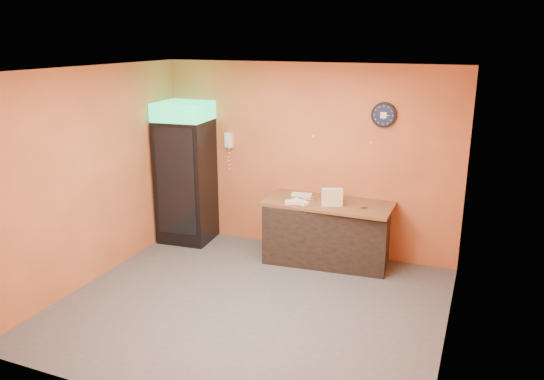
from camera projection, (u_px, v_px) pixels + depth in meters
The scene contains 15 objects.
floor at pixel (251, 305), 6.46m from camera, with size 4.50×4.50×0.00m, color #47474C.
back_wall at pixel (306, 159), 7.84m from camera, with size 4.50×0.02×2.80m, color #DB6D3D.
left_wall at pixel (93, 176), 6.89m from camera, with size 0.02×4.00×2.80m, color #DB6D3D.
right_wall at pixel (456, 220), 5.24m from camera, with size 0.02×4.00×2.80m, color #DB6D3D.
ceiling at pixel (248, 70), 5.68m from camera, with size 4.50×4.00×0.02m, color white.
beverage_cooler at pixel (185, 175), 8.26m from camera, with size 0.83×0.84×2.20m.
prep_counter at pixel (327, 233), 7.60m from camera, with size 1.72×0.77×0.86m, color black.
wall_clock at pixel (384, 115), 7.21m from camera, with size 0.35×0.06×0.35m.
wall_phone at pixel (229, 140), 8.20m from camera, with size 0.13×0.11×0.23m.
butcher_paper at pixel (328, 203), 7.48m from camera, with size 1.80×0.83×0.04m, color brown.
sub_roll_stack at pixel (332, 197), 7.27m from camera, with size 0.31×0.19×0.24m.
wrapped_sandwich_left at pixel (295, 202), 7.39m from camera, with size 0.29×0.11×0.04m, color silver.
wrapped_sandwich_mid at pixel (300, 202), 7.41m from camera, with size 0.28×0.11×0.04m, color silver.
wrapped_sandwich_right at pixel (302, 195), 7.73m from camera, with size 0.29×0.12×0.04m, color silver.
kitchen_tool at pixel (313, 199), 7.53m from camera, with size 0.06×0.06×0.06m, color silver.
Camera 1 is at (2.45, -5.27, 3.15)m, focal length 35.00 mm.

